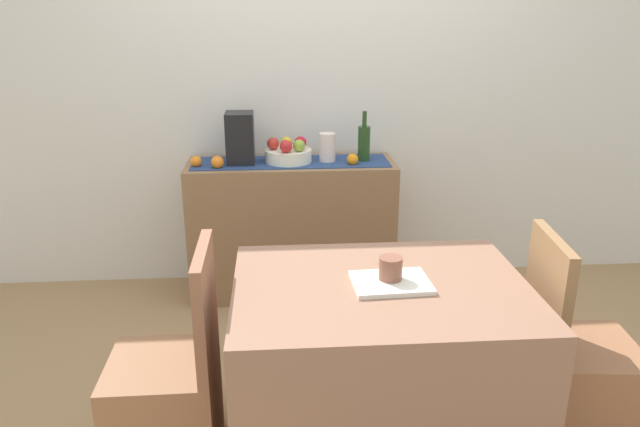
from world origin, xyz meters
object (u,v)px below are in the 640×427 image
ceramic_vase (327,148)px  coffee_cup (390,270)px  chair_near_window (169,403)px  chair_by_corner (576,384)px  open_book (391,283)px  fruit_bowl (288,156)px  sideboard_console (292,228)px  wine_bottle (364,143)px  dining_table (378,371)px  coffee_maker (240,138)px

ceramic_vase → coffee_cup: ceramic_vase is taller
ceramic_vase → chair_near_window: ceramic_vase is taller
chair_near_window → chair_by_corner: bearing=0.1°
ceramic_vase → open_book: bearing=-85.9°
fruit_bowl → chair_by_corner: size_ratio=0.30×
sideboard_console → wine_bottle: size_ratio=4.11×
ceramic_vase → chair_by_corner: 1.84m
sideboard_console → coffee_cup: bearing=-77.6°
sideboard_console → ceramic_vase: bearing=0.0°
dining_table → coffee_cup: bearing=16.1°
dining_table → coffee_cup: (0.03, 0.01, 0.42)m
dining_table → chair_by_corner: size_ratio=1.21×
coffee_maker → fruit_bowl: bearing=0.0°
ceramic_vase → sideboard_console: bearing=180.0°
dining_table → open_book: 0.38m
wine_bottle → chair_near_window: wine_bottle is taller
coffee_maker → ceramic_vase: 0.51m
fruit_bowl → ceramic_vase: size_ratio=1.59×
coffee_cup → dining_table: bearing=-163.9°
dining_table → chair_near_window: size_ratio=1.21×
open_book → chair_near_window: size_ratio=0.31×
coffee_cup → chair_by_corner: bearing=-0.6°
fruit_bowl → coffee_cup: (0.34, -1.47, -0.08)m
chair_near_window → chair_by_corner: 1.61m
coffee_cup → chair_near_window: chair_near_window is taller
coffee_maker → ceramic_vase: bearing=0.0°
dining_table → coffee_cup: 0.42m
coffee_cup → wine_bottle: bearing=85.7°
wine_bottle → coffee_maker: bearing=180.0°
fruit_bowl → dining_table: (0.30, -1.48, -0.50)m
open_book → coffee_cup: size_ratio=2.72×
sideboard_console → coffee_cup: 1.55m
fruit_bowl → wine_bottle: (0.45, -0.00, 0.07)m
fruit_bowl → chair_near_window: 1.68m
wine_bottle → chair_near_window: bearing=-122.8°
coffee_cup → chair_by_corner: chair_by_corner is taller
dining_table → open_book: open_book is taller
open_book → coffee_cup: (-0.00, 0.02, 0.04)m
sideboard_console → wine_bottle: 0.68m
open_book → sideboard_console: bearing=99.4°
sideboard_console → chair_by_corner: chair_by_corner is taller
open_book → chair_near_window: chair_near_window is taller
wine_bottle → coffee_cup: size_ratio=2.90×
chair_near_window → chair_by_corner: same height
sideboard_console → coffee_cup: size_ratio=11.91×
chair_near_window → ceramic_vase: bearing=63.6°
chair_by_corner → coffee_cup: bearing=179.4°
wine_bottle → chair_by_corner: bearing=-65.8°
ceramic_vase → coffee_cup: 1.48m
fruit_bowl → sideboard_console: bearing=0.0°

